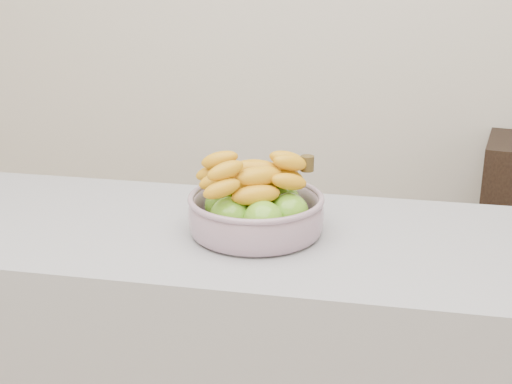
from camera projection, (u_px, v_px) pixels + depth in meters
fruit_bowl at (256, 209)px, 1.64m from camera, size 0.31×0.31×0.18m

